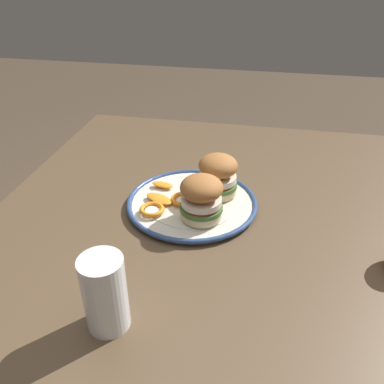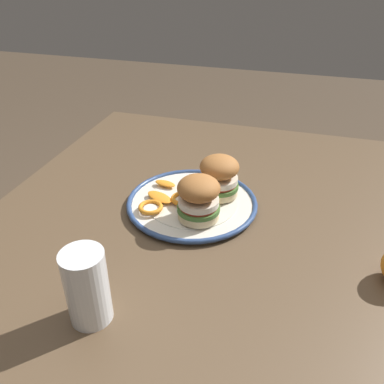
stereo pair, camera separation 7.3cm
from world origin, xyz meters
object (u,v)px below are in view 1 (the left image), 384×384
sandwich_half_left (218,174)px  dining_table (206,259)px  dinner_plate (192,203)px  drinking_glass (106,298)px  sandwich_half_right (201,197)px

sandwich_half_left → dining_table: bearing=177.6°
dinner_plate → drinking_glass: (-0.37, 0.07, 0.05)m
dining_table → sandwich_half_left: bearing=-2.4°
dinner_plate → sandwich_half_left: (0.04, -0.05, 0.06)m
drinking_glass → dinner_plate: bearing=-10.4°
dinner_plate → drinking_glass: 0.38m
dinner_plate → sandwich_half_left: size_ratio=2.85×
dinner_plate → sandwich_half_right: 0.09m
sandwich_half_left → sandwich_half_right: (-0.11, 0.02, 0.00)m
sandwich_half_left → sandwich_half_right: bearing=168.9°
sandwich_half_left → sandwich_half_right: 0.11m
dining_table → sandwich_half_left: (0.12, -0.01, 0.16)m
dinner_plate → sandwich_half_right: bearing=-151.8°
dining_table → dinner_plate: dinner_plate is taller
sandwich_half_right → drinking_glass: bearing=161.9°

